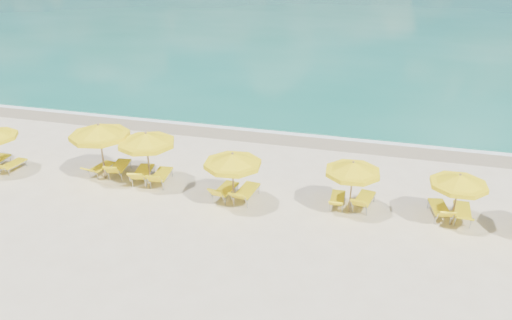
# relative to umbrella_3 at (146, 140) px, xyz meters

# --- Properties ---
(ground_plane) EXTENTS (120.00, 120.00, 0.00)m
(ground_plane) POSITION_rel_umbrella_3_xyz_m (4.41, -0.41, -2.08)
(ground_plane) COLOR beige
(ocean) EXTENTS (120.00, 80.00, 0.30)m
(ocean) POSITION_rel_umbrella_3_xyz_m (4.41, 47.59, -2.08)
(ocean) COLOR #126A55
(ocean) RESTS_ON ground
(wet_sand_band) EXTENTS (120.00, 2.60, 0.01)m
(wet_sand_band) POSITION_rel_umbrella_3_xyz_m (4.41, 6.99, -2.08)
(wet_sand_band) COLOR tan
(wet_sand_band) RESTS_ON ground
(foam_line) EXTENTS (120.00, 1.20, 0.03)m
(foam_line) POSITION_rel_umbrella_3_xyz_m (4.41, 7.79, -2.08)
(foam_line) COLOR white
(foam_line) RESTS_ON ground
(whitecap_near) EXTENTS (14.00, 0.36, 0.05)m
(whitecap_near) POSITION_rel_umbrella_3_xyz_m (-1.59, 16.59, -2.08)
(whitecap_near) COLOR white
(whitecap_near) RESTS_ON ground
(whitecap_far) EXTENTS (18.00, 0.30, 0.05)m
(whitecap_far) POSITION_rel_umbrella_3_xyz_m (12.41, 23.59, -2.08)
(whitecap_far) COLOR white
(whitecap_far) RESTS_ON ground
(umbrella_2) EXTENTS (3.00, 3.00, 2.58)m
(umbrella_2) POSITION_rel_umbrella_3_xyz_m (-2.18, 0.03, 0.12)
(umbrella_2) COLOR #9F7B4F
(umbrella_2) RESTS_ON ground
(umbrella_3) EXTENTS (2.42, 2.42, 2.44)m
(umbrella_3) POSITION_rel_umbrella_3_xyz_m (0.00, 0.00, 0.00)
(umbrella_3) COLOR #9F7B4F
(umbrella_3) RESTS_ON ground
(umbrella_4) EXTENTS (2.82, 2.82, 2.29)m
(umbrella_4) POSITION_rel_umbrella_3_xyz_m (3.99, -0.80, -0.12)
(umbrella_4) COLOR #9F7B4F
(umbrella_4) RESTS_ON ground
(umbrella_5) EXTENTS (2.69, 2.69, 2.16)m
(umbrella_5) POSITION_rel_umbrella_3_xyz_m (8.47, -0.11, -0.23)
(umbrella_5) COLOR #9F7B4F
(umbrella_5) RESTS_ON ground
(umbrella_6) EXTENTS (2.65, 2.65, 2.09)m
(umbrella_6) POSITION_rel_umbrella_3_xyz_m (12.23, -0.07, -0.29)
(umbrella_6) COLOR #9F7B4F
(umbrella_6) RESTS_ON ground
(lounger_1_right) EXTENTS (0.66, 1.62, 0.76)m
(lounger_1_right) POSITION_rel_umbrella_3_xyz_m (-6.63, -0.37, -1.88)
(lounger_1_right) COLOR #A5A8AD
(lounger_1_right) RESTS_ON ground
(lounger_2_left) EXTENTS (0.81, 1.70, 0.70)m
(lounger_2_left) POSITION_rel_umbrella_3_xyz_m (-2.60, 0.39, -1.88)
(lounger_2_left) COLOR #A5A8AD
(lounger_2_left) RESTS_ON ground
(lounger_2_right) EXTENTS (0.95, 1.95, 0.91)m
(lounger_2_right) POSITION_rel_umbrella_3_xyz_m (-1.75, 0.52, -1.84)
(lounger_2_right) COLOR #A5A8AD
(lounger_2_right) RESTS_ON ground
(lounger_3_left) EXTENTS (1.02, 2.04, 0.92)m
(lounger_3_left) POSITION_rel_umbrella_3_xyz_m (-0.46, 0.25, -1.83)
(lounger_3_left) COLOR #A5A8AD
(lounger_3_left) RESTS_ON ground
(lounger_3_right) EXTENTS (0.85, 1.92, 0.90)m
(lounger_3_right) POSITION_rel_umbrella_3_xyz_m (0.41, 0.23, -1.84)
(lounger_3_right) COLOR #A5A8AD
(lounger_3_right) RESTS_ON ground
(lounger_4_left) EXTENTS (0.83, 1.81, 0.87)m
(lounger_4_left) POSITION_rel_umbrella_3_xyz_m (3.47, -0.29, -1.85)
(lounger_4_left) COLOR #A5A8AD
(lounger_4_left) RESTS_ON ground
(lounger_4_right) EXTENTS (0.85, 1.99, 0.88)m
(lounger_4_right) POSITION_rel_umbrella_3_xyz_m (4.36, -0.26, -1.84)
(lounger_4_right) COLOR #A5A8AD
(lounger_4_right) RESTS_ON ground
(lounger_5_left) EXTENTS (0.58, 1.65, 0.73)m
(lounger_5_left) POSITION_rel_umbrella_3_xyz_m (7.96, 0.20, -1.87)
(lounger_5_left) COLOR #A5A8AD
(lounger_5_left) RESTS_ON ground
(lounger_5_right) EXTENTS (0.93, 1.86, 0.85)m
(lounger_5_right) POSITION_rel_umbrella_3_xyz_m (8.98, 0.35, -1.85)
(lounger_5_right) COLOR #A5A8AD
(lounger_5_right) RESTS_ON ground
(lounger_6_left) EXTENTS (0.89, 1.83, 0.84)m
(lounger_6_left) POSITION_rel_umbrella_3_xyz_m (11.80, 0.35, -1.85)
(lounger_6_left) COLOR #A5A8AD
(lounger_6_left) RESTS_ON ground
(lounger_6_right) EXTENTS (0.68, 1.88, 0.72)m
(lounger_6_right) POSITION_rel_umbrella_3_xyz_m (12.61, 0.37, -1.86)
(lounger_6_right) COLOR #A5A8AD
(lounger_6_right) RESTS_ON ground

